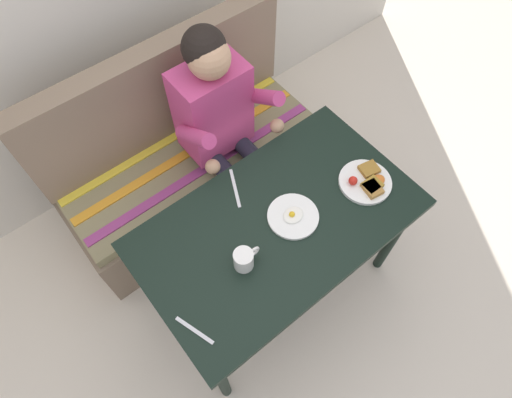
{
  "coord_description": "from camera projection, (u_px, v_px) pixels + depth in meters",
  "views": [
    {
      "loc": [
        -0.61,
        -0.61,
        2.36
      ],
      "look_at": [
        0.0,
        0.15,
        0.72
      ],
      "focal_mm": 30.85,
      "sensor_mm": 36.0,
      "label": 1
    }
  ],
  "objects": [
    {
      "name": "ground_plane",
      "position": [
        273.0,
        282.0,
        2.47
      ],
      "size": [
        8.0,
        8.0,
        0.0
      ],
      "primitive_type": "plane",
      "color": "beige"
    },
    {
      "name": "knife",
      "position": [
        235.0,
        188.0,
        1.92
      ],
      "size": [
        0.1,
        0.19,
        0.0
      ],
      "primitive_type": "cube",
      "rotation": [
        0.0,
        0.0,
        -0.45
      ],
      "color": "silver",
      "rests_on": "table"
    },
    {
      "name": "couch",
      "position": [
        188.0,
        161.0,
        2.49
      ],
      "size": [
        1.44,
        0.56,
        1.0
      ],
      "color": "#7B6753",
      "rests_on": "ground"
    },
    {
      "name": "table",
      "position": [
        278.0,
        231.0,
        1.91
      ],
      "size": [
        1.2,
        0.7,
        0.73
      ],
      "color": "black",
      "rests_on": "ground"
    },
    {
      "name": "fork",
      "position": [
        195.0,
        330.0,
        1.61
      ],
      "size": [
        0.07,
        0.17,
        0.0
      ],
      "primitive_type": "cube",
      "rotation": [
        0.0,
        0.0,
        0.32
      ],
      "color": "silver",
      "rests_on": "table"
    },
    {
      "name": "person",
      "position": [
        222.0,
        120.0,
        2.11
      ],
      "size": [
        0.45,
        0.61,
        1.21
      ],
      "color": "#BA3B74",
      "rests_on": "ground"
    },
    {
      "name": "coffee_mug",
      "position": [
        244.0,
        259.0,
        1.7
      ],
      "size": [
        0.12,
        0.08,
        0.1
      ],
      "color": "white",
      "rests_on": "table"
    },
    {
      "name": "plate_breakfast",
      "position": [
        367.0,
        182.0,
        1.92
      ],
      "size": [
        0.23,
        0.23,
        0.05
      ],
      "color": "white",
      "rests_on": "table"
    },
    {
      "name": "plate_eggs",
      "position": [
        293.0,
        216.0,
        1.84
      ],
      "size": [
        0.22,
        0.22,
        0.04
      ],
      "color": "white",
      "rests_on": "table"
    }
  ]
}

